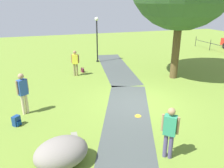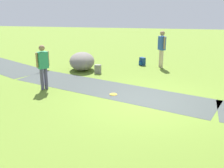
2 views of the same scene
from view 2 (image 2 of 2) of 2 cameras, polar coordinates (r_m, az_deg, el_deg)
The scene contains 8 objects.
ground_plane at distance 9.27m, azimuth 7.78°, elevation -3.93°, with size 48.00×48.00×0.00m, color olive.
footpath_segment_mid at distance 10.59m, azimuth -0.85°, elevation -1.03°, with size 8.12×4.76×0.01m.
lawn_boulder at distance 13.43m, azimuth -6.16°, elevation 4.66°, with size 1.51×1.82×0.85m.
man_near_boulder at distance 10.63m, azimuth -13.97°, elevation 3.99°, with size 0.42×0.43×1.69m.
passerby_on_path at distance 13.99m, azimuth 10.15°, elevation 7.62°, with size 0.39×0.46×1.80m.
backpack_by_boulder at distance 12.82m, azimuth -2.91°, elevation 3.06°, with size 0.29×0.27×0.40m.
spare_backpack_on_lawn at distance 14.45m, azimuth 6.21°, elevation 4.60°, with size 0.35×0.35×0.40m.
frisbee_on_grass at distance 9.99m, azimuth 0.27°, elevation -2.14°, with size 0.27×0.27×0.02m.
Camera 2 is at (-0.10, 8.66, 3.31)m, focal length 44.64 mm.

